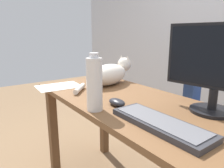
% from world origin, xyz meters
% --- Properties ---
extents(desk, '(1.55, 0.60, 0.73)m').
position_xyz_m(desk, '(0.00, 0.00, 0.61)').
color(desk, brown).
rests_on(desk, ground_plane).
extents(office_chair, '(0.51, 0.49, 0.95)m').
position_xyz_m(office_chair, '(0.09, 0.59, 0.42)').
color(office_chair, black).
rests_on(office_chair, ground_plane).
extents(monitor, '(0.48, 0.20, 0.41)m').
position_xyz_m(monitor, '(0.29, 0.19, 0.95)').
color(monitor, black).
rests_on(monitor, desk).
extents(keyboard, '(0.44, 0.15, 0.03)m').
position_xyz_m(keyboard, '(0.25, -0.13, 0.74)').
color(keyboard, '#333338').
rests_on(keyboard, desk).
extents(cat, '(0.28, 0.59, 0.20)m').
position_xyz_m(cat, '(-0.46, 0.13, 0.81)').
color(cat, silver).
rests_on(cat, desk).
extents(computer_mouse, '(0.11, 0.06, 0.04)m').
position_xyz_m(computer_mouse, '(-0.05, -0.12, 0.74)').
color(computer_mouse, '#232328').
rests_on(computer_mouse, desk).
extents(paper_sheet, '(0.23, 0.31, 0.00)m').
position_xyz_m(paper_sheet, '(-0.62, -0.21, 0.73)').
color(paper_sheet, white).
rests_on(paper_sheet, desk).
extents(spray_bottle, '(0.08, 0.08, 0.28)m').
position_xyz_m(spray_bottle, '(-0.07, -0.25, 0.86)').
color(spray_bottle, silver).
rests_on(spray_bottle, desk).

